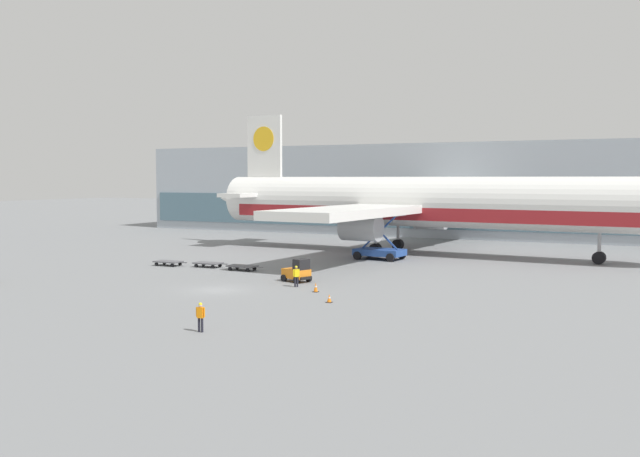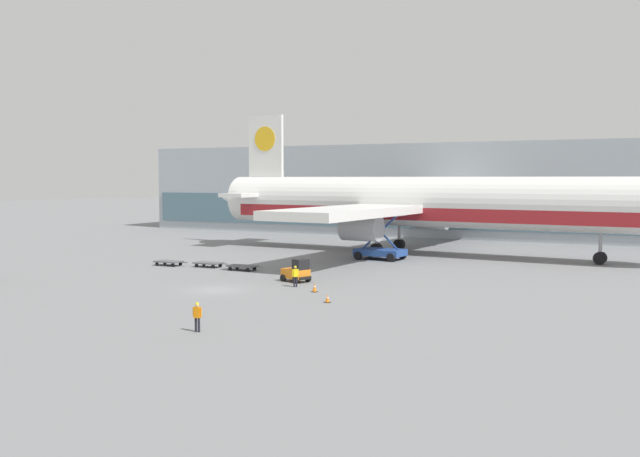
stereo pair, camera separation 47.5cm
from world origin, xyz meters
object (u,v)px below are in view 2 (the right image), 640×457
at_px(ground_crew_near, 197,315).
at_px(ground_crew_far, 295,275).
at_px(baggage_tug_foreground, 297,272).
at_px(baggage_dolly_second, 208,263).
at_px(traffic_cone_far, 327,298).
at_px(airplane_main, 415,204).
at_px(baggage_dolly_third, 242,266).
at_px(scissor_lift_loader, 380,240).
at_px(traffic_cone_near, 315,287).
at_px(baggage_dolly_lead, 169,262).

bearing_deg(ground_crew_near, ground_crew_far, -86.97).
bearing_deg(baggage_tug_foreground, baggage_dolly_second, 178.65).
height_order(baggage_dolly_second, traffic_cone_far, traffic_cone_far).
bearing_deg(airplane_main, ground_crew_far, -86.50).
distance_m(baggage_dolly_second, baggage_dolly_third, 4.39).
height_order(airplane_main, ground_crew_far, airplane_main).
bearing_deg(scissor_lift_loader, baggage_dolly_second, -128.67).
distance_m(airplane_main, traffic_cone_near, 30.95).
bearing_deg(airplane_main, traffic_cone_near, -81.65).
height_order(ground_crew_near, ground_crew_far, ground_crew_far).
relative_size(baggage_tug_foreground, baggage_dolly_third, 0.74).
xyz_separation_m(traffic_cone_near, traffic_cone_far, (2.97, -3.76, -0.07)).
xyz_separation_m(baggage_tug_foreground, baggage_dolly_third, (-8.33, 4.32, -0.49)).
bearing_deg(airplane_main, baggage_dolly_second, -119.65).
bearing_deg(traffic_cone_near, scissor_lift_loader, 99.31).
distance_m(ground_crew_near, traffic_cone_near, 15.86).
bearing_deg(ground_crew_near, traffic_cone_near, -95.13).
relative_size(baggage_dolly_lead, baggage_dolly_second, 1.00).
height_order(airplane_main, baggage_tug_foreground, airplane_main).
xyz_separation_m(baggage_dolly_second, traffic_cone_near, (16.51, -9.03, -0.02)).
bearing_deg(traffic_cone_near, baggage_tug_foreground, 132.54).
distance_m(airplane_main, traffic_cone_far, 34.99).
bearing_deg(baggage_dolly_third, traffic_cone_near, -35.77).
relative_size(baggage_dolly_second, ground_crew_near, 2.15).
bearing_deg(traffic_cone_near, baggage_dolly_third, 145.08).
xyz_separation_m(scissor_lift_loader, ground_crew_far, (1.20, -21.41, -1.08)).
bearing_deg(baggage_dolly_lead, traffic_cone_far, -27.62).
distance_m(airplane_main, baggage_dolly_lead, 29.26).
bearing_deg(ground_crew_far, baggage_tug_foreground, -115.11).
distance_m(scissor_lift_loader, baggage_tug_foreground, 18.86).
xyz_separation_m(airplane_main, ground_crew_near, (3.02, -46.20, -4.83)).
xyz_separation_m(baggage_tug_foreground, traffic_cone_far, (6.79, -7.93, -0.58)).
xyz_separation_m(baggage_dolly_second, ground_crew_near, (17.07, -24.87, 0.62)).
relative_size(scissor_lift_loader, baggage_tug_foreground, 2.00).
height_order(scissor_lift_loader, baggage_tug_foreground, scissor_lift_loader).
bearing_deg(baggage_dolly_third, baggage_dolly_lead, -179.28).
bearing_deg(traffic_cone_far, baggage_dolly_third, 141.00).
relative_size(airplane_main, scissor_lift_loader, 10.49).
height_order(baggage_dolly_lead, traffic_cone_near, traffic_cone_near).
relative_size(baggage_tug_foreground, ground_crew_far, 1.59).
height_order(baggage_dolly_second, ground_crew_near, ground_crew_near).
bearing_deg(airplane_main, traffic_cone_far, -77.25).
bearing_deg(ground_crew_far, baggage_dolly_second, -79.14).
height_order(baggage_dolly_lead, ground_crew_near, ground_crew_near).
relative_size(scissor_lift_loader, traffic_cone_near, 7.34).
relative_size(airplane_main, ground_crew_far, 33.41).
distance_m(baggage_dolly_third, traffic_cone_far, 19.45).
bearing_deg(baggage_dolly_second, baggage_tug_foreground, -21.85).
distance_m(baggage_dolly_lead, traffic_cone_near, 22.40).
bearing_deg(ground_crew_near, scissor_lift_loader, -90.79).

